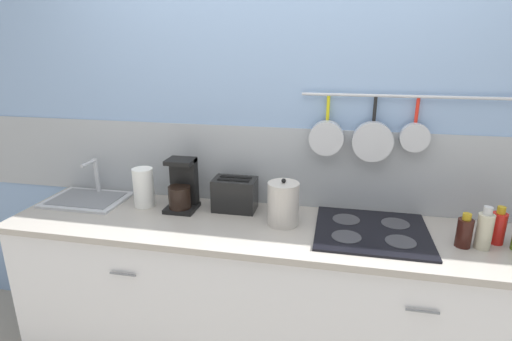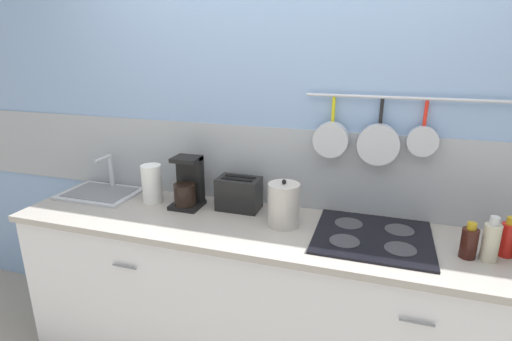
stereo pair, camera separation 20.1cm
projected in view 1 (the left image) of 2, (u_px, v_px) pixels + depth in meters
wall_back at (284, 141)px, 2.30m from camera, size 7.20×0.15×2.60m
cabinet_base at (272, 303)px, 2.22m from camera, size 2.83×0.60×0.86m
countertop at (273, 230)px, 2.09m from camera, size 2.87×0.62×0.03m
sink_basin at (88, 197)px, 2.43m from camera, size 0.46×0.34×0.23m
paper_towel_roll at (144, 187)px, 2.32m from camera, size 0.12×0.12×0.23m
coffee_maker at (182, 189)px, 2.28m from camera, size 0.17×0.17×0.30m
toaster at (235, 194)px, 2.27m from camera, size 0.26×0.16×0.19m
kettle at (283, 204)px, 2.08m from camera, size 0.17×0.17×0.25m
cooktop at (372, 231)px, 2.02m from camera, size 0.56×0.51×0.01m
bottle_cooking_wine at (464, 232)px, 1.86m from camera, size 0.07×0.07×0.17m
bottle_sesame_oil at (484, 230)px, 1.84m from camera, size 0.07×0.07×0.21m
bottle_vinegar at (498, 227)px, 1.89m from camera, size 0.07×0.07×0.19m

